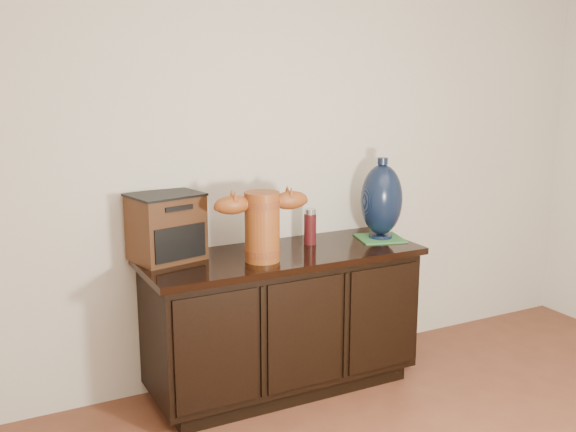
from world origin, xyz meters
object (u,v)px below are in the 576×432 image
spray_can (310,227)px  terracotta_vessel (262,222)px  lamp_base (382,200)px  tv_radio (166,227)px  sideboard (282,320)px

spray_can → terracotta_vessel: bearing=-154.7°
terracotta_vessel → lamp_base: bearing=11.3°
terracotta_vessel → tv_radio: size_ratio=1.27×
sideboard → spray_can: size_ratio=7.50×
sideboard → lamp_base: bearing=0.3°
sideboard → lamp_base: size_ratio=3.27×
terracotta_vessel → sideboard: bearing=34.6°
lamp_base → spray_can: lamp_base is taller
terracotta_vessel → tv_radio: bearing=154.1°
sideboard → tv_radio: size_ratio=3.81×
sideboard → spray_can: (0.21, 0.08, 0.46)m
tv_radio → terracotta_vessel: bearing=-43.1°
terracotta_vessel → lamp_base: (0.77, 0.09, 0.02)m
lamp_base → sideboard: bearing=-179.7°
lamp_base → terracotta_vessel: bearing=-173.0°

